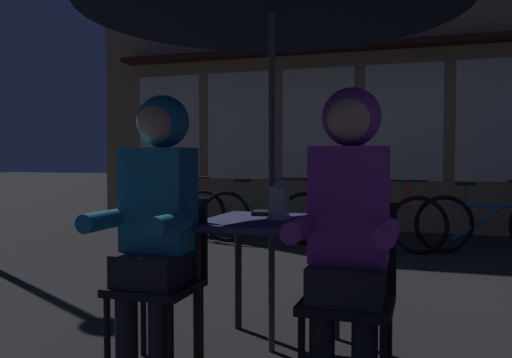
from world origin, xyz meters
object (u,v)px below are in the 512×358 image
object	(u,v)px
chair_right	(350,287)
bicycle_nearest	(170,212)
bicycle_third	(373,221)
cafe_table	(272,238)
bicycle_second	(264,216)
bicycle_fourth	(491,223)
person_left_hooded	(156,204)
chair_left	(162,272)
book	(270,213)
lantern	(279,197)
person_right_hooded	(349,210)

from	to	relation	value
chair_right	bicycle_nearest	bearing A→B (deg)	126.84
chair_right	bicycle_third	size ratio (longest dim) A/B	0.52
cafe_table	chair_right	bearing A→B (deg)	-37.55
bicycle_second	chair_right	bearing A→B (deg)	-67.59
bicycle_second	bicycle_fourth	world-z (taller)	same
person_left_hooded	chair_left	bearing A→B (deg)	90.00
book	lantern	bearing A→B (deg)	-68.53
bicycle_nearest	bicycle_second	xyz separation A→B (m)	(1.39, -0.11, 0.00)
chair_right	person_right_hooded	distance (m)	0.36
cafe_table	person_right_hooded	size ratio (longest dim) A/B	0.53
chair_right	bicycle_nearest	world-z (taller)	chair_right
chair_left	bicycle_fourth	xyz separation A→B (m)	(2.00, 3.96, -0.14)
bicycle_nearest	bicycle_fourth	distance (m)	4.04
lantern	bicycle_second	size ratio (longest dim) A/B	0.14
chair_left	book	distance (m)	0.76
person_left_hooded	chair_right	bearing A→B (deg)	3.39
bicycle_nearest	bicycle_second	world-z (taller)	same
bicycle_nearest	lantern	bearing A→B (deg)	-54.74
person_right_hooded	bicycle_third	bearing A→B (deg)	93.57
bicycle_nearest	book	xyz separation A→B (m)	(2.44, -3.42, 0.41)
cafe_table	bicycle_fourth	world-z (taller)	bicycle_fourth
bicycle_third	bicycle_fourth	world-z (taller)	same
chair_left	bicycle_second	bearing A→B (deg)	99.39
chair_left	person_right_hooded	distance (m)	1.03
chair_left	book	size ratio (longest dim) A/B	4.35
bicycle_fourth	book	distance (m)	3.76
person_right_hooded	book	world-z (taller)	person_right_hooded
person_right_hooded	bicycle_fourth	size ratio (longest dim) A/B	0.84
lantern	person_right_hooded	size ratio (longest dim) A/B	0.17
person_right_hooded	bicycle_third	distance (m)	3.88
chair_right	bicycle_second	distance (m)	4.21
bicycle_second	book	world-z (taller)	bicycle_second
chair_right	bicycle_second	world-z (taller)	chair_right
chair_left	cafe_table	bearing A→B (deg)	37.55
person_right_hooded	bicycle_second	xyz separation A→B (m)	(-1.60, 3.94, -0.50)
lantern	chair_left	bearing A→B (deg)	-143.20
cafe_table	bicycle_third	bearing A→B (deg)	85.97
person_right_hooded	book	size ratio (longest dim) A/B	7.00
person_right_hooded	bicycle_nearest	distance (m)	5.06
chair_left	bicycle_fourth	bearing A→B (deg)	63.17
lantern	chair_right	xyz separation A→B (m)	(0.44, -0.39, -0.37)
person_left_hooded	bicycle_third	world-z (taller)	person_left_hooded
person_left_hooded	bicycle_second	distance (m)	4.03
person_left_hooded	person_right_hooded	xyz separation A→B (m)	(0.96, 0.00, 0.00)
person_left_hooded	bicycle_third	distance (m)	3.94
person_right_hooded	bicycle_second	bearing A→B (deg)	112.12
chair_left	bicycle_third	bearing A→B (deg)	79.22
cafe_table	bicycle_third	size ratio (longest dim) A/B	0.45
person_left_hooded	person_right_hooded	size ratio (longest dim) A/B	1.00
person_right_hooded	bicycle_third	world-z (taller)	person_right_hooded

